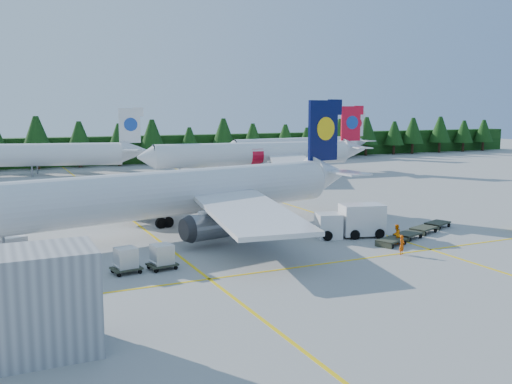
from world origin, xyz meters
name	(u,v)px	position (x,y,z in m)	size (l,w,h in m)	color
ground	(332,242)	(0.00, 0.00, 0.00)	(320.00, 320.00, 0.00)	#9C9C97
taxi_stripe_a	(127,216)	(-14.00, 20.00, 0.01)	(0.25, 120.00, 0.01)	yellow
taxi_stripe_b	(286,204)	(6.00, 20.00, 0.01)	(0.25, 120.00, 0.01)	yellow
taxi_stripe_cross	(373,257)	(0.00, -6.00, 0.01)	(80.00, 0.25, 0.01)	yellow
treeline_hedge	(128,150)	(0.00, 82.00, 3.00)	(220.00, 4.00, 6.00)	black
terminal_building	(32,303)	(-26.00, -14.00, 2.60)	(6.00, 4.00, 5.20)	#989CA1
airliner_navy	(155,196)	(-13.70, 8.96, 3.85)	(43.62, 35.57, 12.80)	silver
airliner_red	(251,155)	(15.03, 50.51, 3.71)	(42.46, 34.82, 12.35)	silver
airliner_far_left	(15,155)	(-23.39, 67.51, 3.76)	(40.63, 12.70, 12.00)	silver
airliner_far_right	(293,146)	(35.52, 71.89, 3.51)	(38.47, 7.27, 11.19)	silver
service_truck	(350,221)	(2.58, 1.01, 1.50)	(6.67, 3.79, 3.04)	white
dolly_train	(416,231)	(8.45, -1.29, 0.49)	(12.04, 6.53, 0.15)	#303426
uld_pair	(144,257)	(-17.62, -2.12, 1.07)	(4.91, 1.96, 1.58)	#303426
crew_a	(402,245)	(2.71, -6.26, 0.81)	(0.59, 0.39, 1.62)	#D54A04
crew_b	(396,234)	(4.67, -3.11, 0.88)	(0.86, 0.67, 1.76)	orange
crew_c	(271,222)	(-2.76, 6.77, 0.83)	(0.69, 0.47, 1.67)	orange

